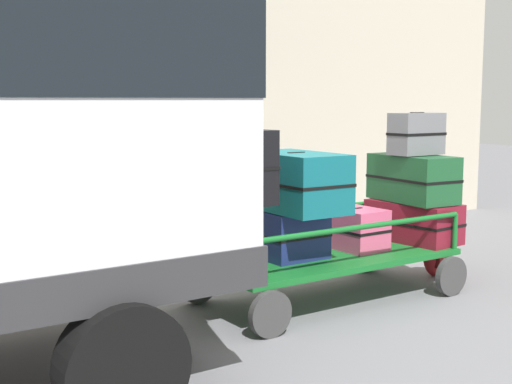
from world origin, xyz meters
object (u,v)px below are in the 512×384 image
at_px(suitcase_left_bottom, 222,236).
at_px(suitcase_midleft_bottom, 294,235).
at_px(suitcase_left_middle, 224,165).
at_px(suitcase_midright_middle, 413,178).
at_px(luggage_cart, 327,262).
at_px(suitcase_midright_bottom, 413,221).
at_px(suitcase_midright_top, 416,134).
at_px(suitcase_midleft_middle, 296,182).
at_px(suitcase_center_bottom, 356,229).
at_px(backpack, 435,254).

relative_size(suitcase_left_bottom, suitcase_midleft_bottom, 1.07).
distance_m(suitcase_left_middle, suitcase_midright_middle, 2.11).
relative_size(luggage_cart, suitcase_midright_bottom, 2.58).
xyz_separation_m(suitcase_left_middle, suitcase_midright_top, (2.10, -0.01, 0.18)).
relative_size(luggage_cart, suitcase_midleft_bottom, 4.36).
bearing_deg(luggage_cart, suitcase_midleft_middle, 179.81).
distance_m(suitcase_center_bottom, suitcase_midright_bottom, 0.70).
relative_size(suitcase_center_bottom, suitcase_midright_bottom, 0.58).
bearing_deg(suitcase_midleft_middle, suitcase_center_bottom, 2.13).
bearing_deg(suitcase_midleft_middle, suitcase_left_middle, -179.65).
distance_m(suitcase_midright_middle, suitcase_midright_top, 0.42).
distance_m(suitcase_left_bottom, suitcase_midright_bottom, 2.10).
bearing_deg(suitcase_midright_top, suitcase_left_bottom, 178.56).
relative_size(suitcase_midleft_middle, suitcase_midright_middle, 1.04).
bearing_deg(suitcase_left_bottom, suitcase_midleft_bottom, -0.74).
bearing_deg(suitcase_midleft_bottom, suitcase_left_bottom, 179.26).
bearing_deg(suitcase_center_bottom, suitcase_midright_bottom, -2.68).
xyz_separation_m(suitcase_midright_bottom, suitcase_midright_middle, (0.00, 0.02, 0.41)).
bearing_deg(suitcase_midleft_middle, backpack, 1.06).
height_order(suitcase_midright_bottom, backpack, suitcase_midright_bottom).
xyz_separation_m(luggage_cart, backpack, (1.42, 0.03, -0.12)).
height_order(suitcase_midright_bottom, suitcase_midright_top, suitcase_midright_top).
height_order(suitcase_left_middle, suitcase_midleft_middle, suitcase_left_middle).
bearing_deg(suitcase_left_middle, suitcase_center_bottom, 1.24).
xyz_separation_m(luggage_cart, suitcase_midright_top, (1.05, -0.01, 1.08)).
relative_size(suitcase_left_middle, suitcase_midright_top, 1.73).
bearing_deg(backpack, suitcase_midright_middle, -177.24).
relative_size(suitcase_midleft_bottom, suitcase_midright_bottom, 0.59).
bearing_deg(suitcase_midleft_bottom, suitcase_left_middle, -177.26).
bearing_deg(suitcase_midright_top, suitcase_midright_middle, 90.00).
distance_m(luggage_cart, suitcase_midleft_middle, 0.80).
bearing_deg(suitcase_midright_middle, suitcase_left_middle, -179.48).
bearing_deg(suitcase_left_bottom, backpack, -0.13).
distance_m(suitcase_left_bottom, backpack, 2.51).
bearing_deg(suitcase_midright_middle, suitcase_center_bottom, 179.09).
bearing_deg(suitcase_midright_top, luggage_cart, 179.28).
height_order(suitcase_midright_middle, suitcase_midright_top, suitcase_midright_top).
bearing_deg(suitcase_midright_bottom, luggage_cart, 179.70).
bearing_deg(suitcase_center_bottom, suitcase_left_middle, -178.76).
xyz_separation_m(suitcase_midright_bottom, backpack, (0.37, 0.04, -0.37)).
height_order(suitcase_midleft_middle, suitcase_midright_bottom, suitcase_midleft_middle).
bearing_deg(suitcase_midleft_bottom, suitcase_midright_top, -1.79).
bearing_deg(suitcase_midleft_middle, suitcase_midright_middle, 0.61).
distance_m(suitcase_midleft_bottom, suitcase_midright_top, 1.62).
bearing_deg(suitcase_midright_middle, suitcase_midleft_middle, -179.39).
distance_m(suitcase_midleft_bottom, suitcase_center_bottom, 0.70).
bearing_deg(suitcase_midright_bottom, suitcase_center_bottom, 177.32).
xyz_separation_m(suitcase_left_middle, suitcase_midright_middle, (2.10, 0.02, -0.23)).
xyz_separation_m(luggage_cart, suitcase_midleft_middle, (-0.35, 0.00, 0.72)).
height_order(suitcase_left_bottom, backpack, suitcase_left_bottom).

